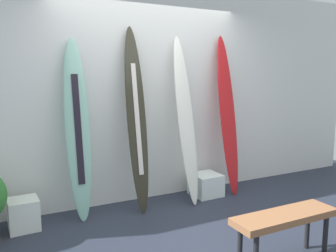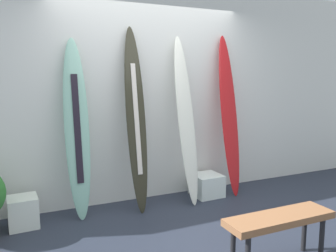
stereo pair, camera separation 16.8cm
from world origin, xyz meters
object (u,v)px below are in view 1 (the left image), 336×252
at_px(display_block_left, 24,214).
at_px(surfboard_charcoal, 136,119).
at_px(surfboard_seafoam, 78,129).
at_px(bench, 285,220).
at_px(surfboard_ivory, 186,121).
at_px(surfboard_crimson, 228,115).
at_px(display_block_center, 206,185).

bearing_deg(display_block_left, surfboard_charcoal, 1.22).
xyz_separation_m(surfboard_seafoam, surfboard_charcoal, (0.69, -0.04, 0.08)).
bearing_deg(bench, surfboard_seafoam, 127.03).
distance_m(surfboard_ivory, display_block_left, 2.15).
relative_size(surfboard_charcoal, surfboard_crimson, 1.02).
bearing_deg(surfboard_seafoam, surfboard_crimson, -0.82).
distance_m(display_block_left, display_block_center, 2.30).
xyz_separation_m(surfboard_crimson, display_block_center, (-0.34, -0.01, -0.93)).
relative_size(surfboard_seafoam, surfboard_charcoal, 0.93).
distance_m(surfboard_seafoam, bench, 2.33).
bearing_deg(surfboard_charcoal, display_block_center, 0.25).
distance_m(surfboard_crimson, display_block_left, 2.79).
relative_size(display_block_left, bench, 0.33).
xyz_separation_m(surfboard_crimson, display_block_left, (-2.64, -0.04, -0.92)).
bearing_deg(display_block_center, surfboard_seafoam, 178.76).
distance_m(surfboard_seafoam, surfboard_crimson, 2.03).
bearing_deg(display_block_left, surfboard_seafoam, 6.41).
distance_m(surfboard_seafoam, surfboard_charcoal, 0.70).
height_order(surfboard_ivory, bench, surfboard_ivory).
relative_size(surfboard_ivory, surfboard_crimson, 0.98).
height_order(surfboard_charcoal, display_block_center, surfboard_charcoal).
distance_m(surfboard_charcoal, surfboard_crimson, 1.34).
distance_m(display_block_left, bench, 2.62).
bearing_deg(surfboard_ivory, bench, -89.84).
relative_size(surfboard_crimson, display_block_left, 6.54).
height_order(surfboard_charcoal, surfboard_ivory, surfboard_charcoal).
height_order(surfboard_crimson, display_block_center, surfboard_crimson).
relative_size(surfboard_ivory, bench, 2.15).
relative_size(surfboard_ivory, display_block_center, 5.57).
bearing_deg(surfboard_seafoam, display_block_left, -173.59).
distance_m(surfboard_charcoal, display_block_center, 1.38).
bearing_deg(display_block_left, surfboard_ivory, -0.07).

